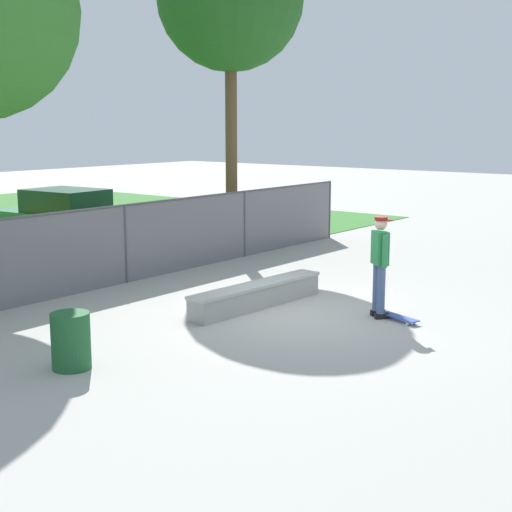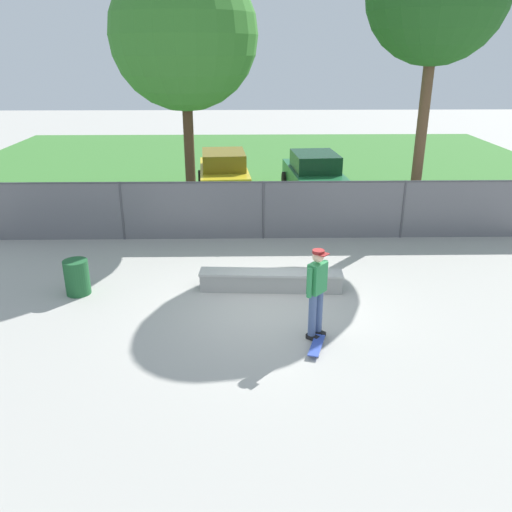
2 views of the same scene
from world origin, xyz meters
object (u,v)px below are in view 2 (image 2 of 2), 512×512
(trash_bin, at_px, (77,277))
(tree_near_left, at_px, (184,35))
(car_green, at_px, (314,174))
(car_yellow, at_px, (224,172))
(concrete_ledge, at_px, (271,281))
(skateboard, at_px, (317,345))
(skateboarder, at_px, (317,290))

(trash_bin, bearing_deg, tree_near_left, 68.93)
(car_green, bearing_deg, tree_near_left, -144.64)
(car_green, bearing_deg, car_yellow, 173.62)
(concrete_ledge, height_order, tree_near_left, tree_near_left)
(skateboard, bearing_deg, car_green, 83.41)
(car_green, height_order, trash_bin, car_green)
(concrete_ledge, bearing_deg, tree_near_left, 113.45)
(concrete_ledge, relative_size, skateboarder, 1.83)
(skateboarder, relative_size, tree_near_left, 0.23)
(skateboarder, height_order, skateboard, skateboarder)
(car_yellow, bearing_deg, car_green, -6.38)
(skateboard, xyz_separation_m, tree_near_left, (-3.10, 8.04, 5.59))
(concrete_ledge, xyz_separation_m, skateboarder, (0.77, -2.19, 0.80))
(car_yellow, xyz_separation_m, car_green, (3.47, -0.39, 0.00))
(concrete_ledge, xyz_separation_m, tree_near_left, (-2.35, 5.41, 5.43))
(concrete_ledge, relative_size, trash_bin, 4.09)
(concrete_ledge, height_order, car_yellow, car_yellow)
(skateboard, distance_m, car_yellow, 11.77)
(concrete_ledge, height_order, car_green, car_green)
(car_yellow, bearing_deg, trash_bin, -108.66)
(skateboard, bearing_deg, skateboarder, 87.80)
(skateboarder, xyz_separation_m, car_green, (1.27, 10.72, -0.19))
(tree_near_left, height_order, trash_bin, tree_near_left)
(car_yellow, relative_size, car_green, 1.00)
(concrete_ledge, distance_m, skateboarder, 2.46)
(skateboarder, bearing_deg, trash_bin, 158.32)
(tree_near_left, relative_size, trash_bin, 9.56)
(tree_near_left, bearing_deg, trash_bin, -111.07)
(tree_near_left, distance_m, car_green, 7.23)
(concrete_ledge, relative_size, skateboard, 4.08)
(skateboarder, relative_size, car_yellow, 0.42)
(concrete_ledge, bearing_deg, car_yellow, 99.10)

